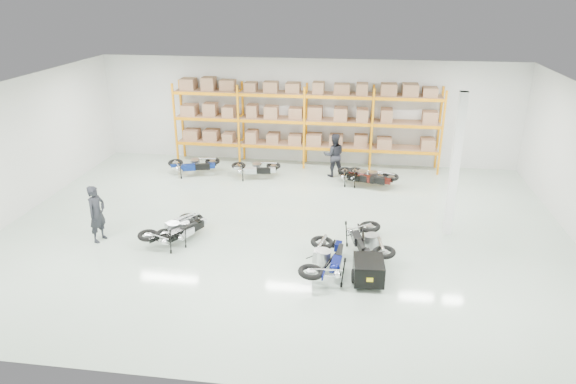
# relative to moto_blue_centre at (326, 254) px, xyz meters

# --- Properties ---
(room) EXTENTS (18.00, 18.00, 18.00)m
(room) POSITION_rel_moto_blue_centre_xyz_m (-1.56, 2.54, 1.64)
(room) COLOR #B1C6B6
(room) RESTS_ON ground
(pallet_rack) EXTENTS (11.28, 0.98, 3.62)m
(pallet_rack) POSITION_rel_moto_blue_centre_xyz_m (-1.56, 8.99, 1.65)
(pallet_rack) COLOR orange
(pallet_rack) RESTS_ON ground
(structural_column) EXTENTS (0.25, 0.25, 4.50)m
(structural_column) POSITION_rel_moto_blue_centre_xyz_m (3.64, 3.04, 1.64)
(structural_column) COLOR white
(structural_column) RESTS_ON ground
(moto_blue_centre) EXTENTS (1.18, 2.08, 1.29)m
(moto_blue_centre) POSITION_rel_moto_blue_centre_xyz_m (0.00, 0.00, 0.00)
(moto_blue_centre) COLOR #070D4A
(moto_blue_centre) RESTS_ON ground
(moto_silver_left) EXTENTS (1.36, 1.75, 1.02)m
(moto_silver_left) POSITION_rel_moto_blue_centre_xyz_m (-4.45, 1.48, -0.13)
(moto_silver_left) COLOR silver
(moto_silver_left) RESTS_ON ground
(moto_black_far_left) EXTENTS (1.74, 2.03, 1.18)m
(moto_black_far_left) POSITION_rel_moto_blue_centre_xyz_m (-4.70, 1.19, -0.05)
(moto_black_far_left) COLOR black
(moto_black_far_left) RESTS_ON ground
(moto_touring_right) EXTENTS (1.38, 2.10, 1.25)m
(moto_touring_right) POSITION_rel_moto_blue_centre_xyz_m (1.15, 1.27, -0.02)
(moto_touring_right) COLOR black
(moto_touring_right) RESTS_ON ground
(trailer) EXTENTS (0.87, 1.65, 0.69)m
(trailer) POSITION_rel_moto_blue_centre_xyz_m (1.15, -0.33, -0.21)
(trailer) COLOR black
(trailer) RESTS_ON ground
(moto_back_a) EXTENTS (2.01, 1.36, 1.19)m
(moto_back_a) POSITION_rel_moto_blue_centre_xyz_m (-5.98, 7.17, -0.05)
(moto_back_a) COLOR navy
(moto_back_a) RESTS_ON ground
(moto_back_b) EXTENTS (1.81, 1.05, 1.12)m
(moto_back_b) POSITION_rel_moto_blue_centre_xyz_m (-3.37, 7.15, -0.08)
(moto_back_b) COLOR #AAB0B4
(moto_back_b) RESTS_ON ground
(moto_back_c) EXTENTS (1.89, 1.31, 1.11)m
(moto_back_c) POSITION_rel_moto_blue_centre_xyz_m (0.87, 6.85, -0.08)
(moto_back_c) COLOR black
(moto_back_c) RESTS_ON ground
(moto_back_d) EXTENTS (1.96, 1.40, 1.14)m
(moto_back_d) POSITION_rel_moto_blue_centre_xyz_m (1.27, 6.79, -0.07)
(moto_back_d) COLOR #3E0F0C
(moto_back_d) RESTS_ON ground
(person_left) EXTENTS (0.57, 0.73, 1.79)m
(person_left) POSITION_rel_moto_blue_centre_xyz_m (-7.02, 1.02, 0.29)
(person_left) COLOR black
(person_left) RESTS_ON ground
(person_back) EXTENTS (0.97, 0.81, 1.79)m
(person_back) POSITION_rel_moto_blue_centre_xyz_m (-0.24, 7.79, 0.29)
(person_back) COLOR black
(person_back) RESTS_ON ground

